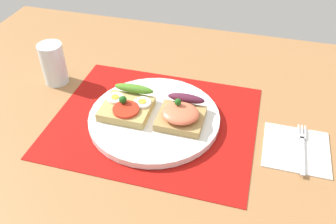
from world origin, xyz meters
The scene contains 8 objects.
ground_plane centered at (0.00, 0.00, -1.60)cm, with size 120.00×90.00×3.20cm, color #9E6C40.
placemat centered at (0.00, 0.00, 0.15)cm, with size 42.22×34.44×0.30cm, color #A7100C.
plate centered at (0.00, 0.00, 1.01)cm, with size 27.47×27.47×1.43cm, color white.
sandwich_egg_tomato centered at (-5.79, 0.06, 3.11)cm, with size 10.07×10.47×4.02cm.
sandwich_salmon centered at (5.83, -0.22, 3.56)cm, with size 9.29×10.04×5.23cm.
napkin centered at (29.01, -0.66, 0.30)cm, with size 12.51×12.51×0.60cm, color white.
fork centered at (29.99, -0.40, 0.76)cm, with size 1.62×13.79×0.32cm.
drinking_glass centered at (-27.13, 7.84, 5.01)cm, with size 5.68×5.68×10.03cm, color silver.
Camera 1 is at (17.90, -54.08, 50.08)cm, focal length 38.20 mm.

